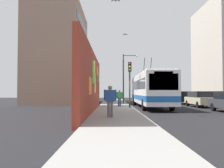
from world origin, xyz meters
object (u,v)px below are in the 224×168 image
parked_car_champagne (200,99)px  traffic_light (130,77)px  pedestrian_midblock (119,97)px  street_lamp (125,74)px  city_bus (150,89)px  pedestrian_near_wall (110,99)px  parked_car_black (183,97)px

parked_car_champagne → traffic_light: size_ratio=1.17×
pedestrian_midblock → street_lamp: bearing=-7.6°
city_bus → traffic_light: 3.28m
city_bus → pedestrian_near_wall: (-9.87, 3.81, -0.63)m
traffic_light → parked_car_champagne: bearing=-66.5°
city_bus → parked_car_champagne: (0.96, -5.20, -0.97)m
pedestrian_near_wall → street_lamp: size_ratio=0.28×
pedestrian_midblock → traffic_light: traffic_light is taller
parked_car_champagne → street_lamp: (6.11, 7.21, 2.90)m
parked_car_black → pedestrian_near_wall: size_ratio=2.37×
city_bus → street_lamp: size_ratio=1.92×
parked_car_black → pedestrian_near_wall: pedestrian_near_wall is taller
pedestrian_midblock → city_bus: bearing=-83.0°
pedestrian_midblock → street_lamp: size_ratio=0.25×
city_bus → parked_car_black: bearing=-37.3°
parked_car_black → traffic_light: size_ratio=1.02×
parked_car_champagne → pedestrian_midblock: pedestrian_midblock is taller
city_bus → pedestrian_near_wall: size_ratio=6.88×
city_bus → parked_car_black: 8.64m
pedestrian_near_wall → pedestrian_midblock: bearing=-4.9°
parked_car_champagne → pedestrian_near_wall: bearing=140.2°
traffic_light → street_lamp: (9.31, -0.14, 0.89)m
parked_car_champagne → pedestrian_near_wall: pedestrian_near_wall is taller
pedestrian_near_wall → pedestrian_midblock: 9.53m
pedestrian_near_wall → parked_car_champagne: bearing=-39.8°
parked_car_black → street_lamp: street_lamp is taller
parked_car_black → parked_car_champagne: bearing=180.0°
pedestrian_near_wall → traffic_light: (7.63, -1.66, 1.68)m
parked_car_champagne → pedestrian_midblock: 8.31m
street_lamp → pedestrian_midblock: bearing=172.4°
parked_car_black → pedestrian_near_wall: 18.98m
city_bus → parked_car_champagne: size_ratio=2.52×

